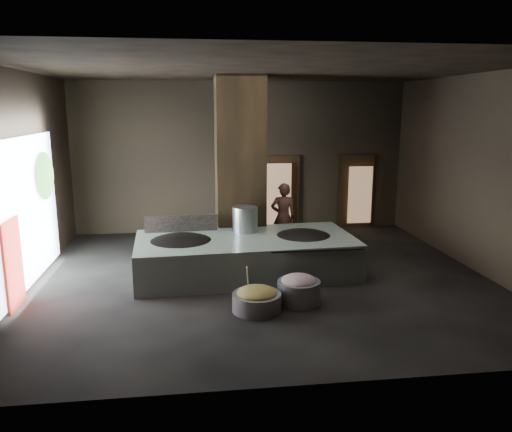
{
  "coord_description": "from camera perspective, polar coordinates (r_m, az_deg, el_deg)",
  "views": [
    {
      "loc": [
        -1.49,
        -10.56,
        3.73
      ],
      "look_at": [
        -0.04,
        0.73,
        1.25
      ],
      "focal_mm": 35.0,
      "sensor_mm": 36.0,
      "label": 1
    }
  ],
  "objects": [
    {
      "name": "meat_fill",
      "position": [
        9.74,
        4.93,
        -7.43
      ],
      "size": [
        0.69,
        0.69,
        0.26
      ],
      "primitive_type": "ellipsoid",
      "color": "#A6646C",
      "rests_on": "meat_basin"
    },
    {
      "name": "ladle",
      "position": [
        9.45,
        -0.94,
        -7.38
      ],
      "size": [
        0.11,
        0.36,
        0.66
      ],
      "primitive_type": "cylinder",
      "rotation": [
        0.49,
        0.0,
        -0.23
      ],
      "color": "#B5B9BD",
      "rests_on": "veg_basin"
    },
    {
      "name": "stock_pot",
      "position": [
        11.77,
        -1.26,
        -0.47
      ],
      "size": [
        0.6,
        0.6,
        0.64
      ],
      "primitive_type": "cylinder",
      "color": "#B5B9BD",
      "rests_on": "hearth_platform"
    },
    {
      "name": "veg_fill",
      "position": [
        9.4,
        0.09,
        -8.8
      ],
      "size": [
        0.76,
        0.76,
        0.23
      ],
      "primitive_type": "ellipsoid",
      "color": "olive",
      "rests_on": "veg_basin"
    },
    {
      "name": "doorway_near_glow",
      "position": [
        15.31,
        2.43,
        2.2
      ],
      "size": [
        0.87,
        0.04,
        2.05
      ],
      "primitive_type": "cube",
      "color": "#8C6647",
      "rests_on": "ground"
    },
    {
      "name": "ceiling",
      "position": [
        10.7,
        0.75,
        16.69
      ],
      "size": [
        10.0,
        9.0,
        0.1
      ],
      "primitive_type": "cube",
      "color": "black",
      "rests_on": "back_wall"
    },
    {
      "name": "hearth_platform",
      "position": [
        11.42,
        -1.2,
        -4.53
      ],
      "size": [
        5.02,
        2.61,
        0.85
      ],
      "primitive_type": "cube",
      "rotation": [
        0.0,
        0.0,
        0.06
      ],
      "color": "#ABBDAA",
      "rests_on": "ground"
    },
    {
      "name": "left_wall",
      "position": [
        11.24,
        -25.76,
        3.5
      ],
      "size": [
        0.1,
        9.0,
        4.5
      ],
      "primitive_type": "cube",
      "color": "black",
      "rests_on": "ground"
    },
    {
      "name": "cook",
      "position": [
        13.15,
        3.12,
        -0.12
      ],
      "size": [
        0.69,
        0.47,
        1.82
      ],
      "primitive_type": "imported",
      "rotation": [
        0.0,
        0.0,
        3.08
      ],
      "color": "brown",
      "rests_on": "ground"
    },
    {
      "name": "left_opening",
      "position": [
        11.5,
        -24.68,
        0.48
      ],
      "size": [
        0.04,
        4.2,
        3.1
      ],
      "primitive_type": "cube",
      "color": "white",
      "rests_on": "ground"
    },
    {
      "name": "pavilion_sliver",
      "position": [
        10.45,
        -26.01,
        -4.99
      ],
      "size": [
        0.05,
        0.9,
        1.7
      ],
      "primitive_type": "cube",
      "color": "maroon",
      "rests_on": "ground"
    },
    {
      "name": "wok_right_rim",
      "position": [
        11.57,
        5.43,
        -2.33
      ],
      "size": [
        1.47,
        1.47,
        0.05
      ],
      "primitive_type": "cylinder",
      "color": "black",
      "rests_on": "hearth_platform"
    },
    {
      "name": "doorway_far_glow",
      "position": [
        15.97,
        11.8,
        2.37
      ],
      "size": [
        0.76,
        0.04,
        1.79
      ],
      "primitive_type": "cube",
      "color": "#8C6647",
      "rests_on": "ground"
    },
    {
      "name": "wok_right",
      "position": [
        11.59,
        5.42,
        -2.66
      ],
      "size": [
        1.44,
        1.44,
        0.4
      ],
      "primitive_type": "ellipsoid",
      "color": "black",
      "rests_on": "hearth_platform"
    },
    {
      "name": "tree_silhouette",
      "position": [
        12.42,
        -23.01,
        4.24
      ],
      "size": [
        0.28,
        1.1,
        1.1
      ],
      "primitive_type": "ellipsoid",
      "color": "#194714",
      "rests_on": "left_opening"
    },
    {
      "name": "splash_guard",
      "position": [
        11.93,
        -8.54,
        -0.93
      ],
      "size": [
        1.7,
        0.16,
        0.43
      ],
      "primitive_type": "cube",
      "rotation": [
        0.0,
        0.0,
        0.06
      ],
      "color": "black",
      "rests_on": "hearth_platform"
    },
    {
      "name": "wok_left_rim",
      "position": [
        11.21,
        -8.58,
        -2.9
      ],
      "size": [
        1.58,
        1.58,
        0.05
      ],
      "primitive_type": "cylinder",
      "color": "black",
      "rests_on": "hearth_platform"
    },
    {
      "name": "veg_basin",
      "position": [
        9.46,
        0.09,
        -9.81
      ],
      "size": [
        1.1,
        1.1,
        0.34
      ],
      "primitive_type": "cylinder",
      "rotation": [
        0.0,
        0.0,
        0.21
      ],
      "color": "slate",
      "rests_on": "ground"
    },
    {
      "name": "doorway_near",
      "position": [
        15.47,
        2.81,
        2.49
      ],
      "size": [
        1.18,
        0.08,
        2.38
      ],
      "primitive_type": "cube",
      "color": "black",
      "rests_on": "ground"
    },
    {
      "name": "meat_basin",
      "position": [
        9.82,
        4.91,
        -8.65
      ],
      "size": [
        1.09,
        1.09,
        0.46
      ],
      "primitive_type": "cylinder",
      "rotation": [
        0.0,
        0.0,
        0.41
      ],
      "color": "slate",
      "rests_on": "ground"
    },
    {
      "name": "right_wall",
      "position": [
        12.51,
        24.35,
        4.41
      ],
      "size": [
        0.1,
        9.0,
        4.5
      ],
      "primitive_type": "cube",
      "color": "black",
      "rests_on": "ground"
    },
    {
      "name": "pillar",
      "position": [
        12.6,
        -1.86,
        5.54
      ],
      "size": [
        1.2,
        1.2,
        4.5
      ],
      "primitive_type": "cube",
      "color": "black",
      "rests_on": "ground"
    },
    {
      "name": "wok_left",
      "position": [
        11.23,
        -8.57,
        -3.24
      ],
      "size": [
        1.54,
        1.54,
        0.43
      ],
      "primitive_type": "ellipsoid",
      "color": "black",
      "rests_on": "hearth_platform"
    },
    {
      "name": "back_wall",
      "position": [
        15.25,
        -1.69,
        6.72
      ],
      "size": [
        10.0,
        0.1,
        4.5
      ],
      "primitive_type": "cube",
      "color": "black",
      "rests_on": "ground"
    },
    {
      "name": "front_wall",
      "position": [
        6.37,
        6.43,
        -1.24
      ],
      "size": [
        10.0,
        0.1,
        4.5
      ],
      "primitive_type": "cube",
      "color": "black",
      "rests_on": "ground"
    },
    {
      "name": "floor",
      "position": [
        11.31,
        0.68,
        -7.23
      ],
      "size": [
        10.0,
        9.0,
        0.1
      ],
      "primitive_type": "cube",
      "color": "black",
      "rests_on": "ground"
    },
    {
      "name": "platform_cap",
      "position": [
        11.31,
        -1.21,
        -2.64
      ],
      "size": [
        4.79,
        2.3,
        0.03
      ],
      "primitive_type": "cube",
      "color": "black",
      "rests_on": "hearth_platform"
    },
    {
      "name": "doorway_far",
      "position": [
        16.07,
        11.27,
        2.63
      ],
      "size": [
        1.18,
        0.08,
        2.38
      ],
      "primitive_type": "cube",
      "color": "black",
      "rests_on": "ground"
    }
  ]
}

